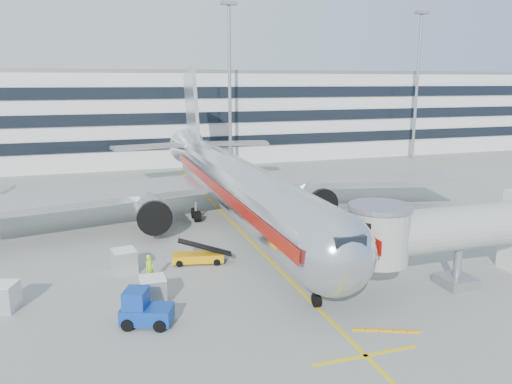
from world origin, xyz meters
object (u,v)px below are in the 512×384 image
object	(u,v)px
cargo_container_right	(124,261)
cargo_container_left	(3,297)
belt_loader	(198,256)
main_jet	(232,181)
ramp_worker	(150,269)
baggage_tug	(144,310)
cargo_container_front	(153,290)

from	to	relation	value
cargo_container_right	cargo_container_left	bearing A→B (deg)	-151.19
cargo_container_left	belt_loader	bearing A→B (deg)	17.99
main_jet	ramp_worker	distance (m)	16.06
cargo_container_left	ramp_worker	bearing A→B (deg)	9.73
belt_loader	baggage_tug	distance (m)	10.19
cargo_container_left	cargo_container_front	world-z (taller)	cargo_container_left
cargo_container_front	ramp_worker	xyz separation A→B (m)	(0.19, 3.40, 0.15)
ramp_worker	cargo_container_left	bearing A→B (deg)	156.65
cargo_container_front	baggage_tug	bearing A→B (deg)	-106.73
baggage_tug	ramp_worker	xyz separation A→B (m)	(1.03, 6.20, 0.07)
baggage_tug	ramp_worker	distance (m)	6.28
baggage_tug	cargo_container_left	distance (m)	9.28
main_jet	cargo_container_left	world-z (taller)	main_jet
belt_loader	ramp_worker	world-z (taller)	ramp_worker
baggage_tug	cargo_container_right	distance (m)	8.77
belt_loader	cargo_container_right	size ratio (longest dim) A/B	2.20
baggage_tug	ramp_worker	world-z (taller)	baggage_tug
cargo_container_right	cargo_container_front	world-z (taller)	cargo_container_right
belt_loader	cargo_container_right	world-z (taller)	belt_loader
cargo_container_left	main_jet	bearing A→B (deg)	37.40
cargo_container_left	cargo_container_front	bearing A→B (deg)	-11.74
cargo_container_left	cargo_container_front	size ratio (longest dim) A/B	1.20
cargo_container_right	belt_loader	bearing A→B (deg)	1.17
cargo_container_left	cargo_container_front	distance (m)	9.06
main_jet	cargo_container_front	xyz separation A→B (m)	(-9.63, -15.99, -3.38)
main_jet	baggage_tug	distance (m)	21.76
baggage_tug	cargo_container_right	world-z (taller)	baggage_tug
main_jet	ramp_worker	size ratio (longest dim) A/B	25.32
baggage_tug	cargo_container_right	size ratio (longest dim) A/B	1.71
baggage_tug	cargo_container_left	size ratio (longest dim) A/B	1.61
main_jet	ramp_worker	bearing A→B (deg)	-126.85
main_jet	cargo_container_left	bearing A→B (deg)	-142.60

